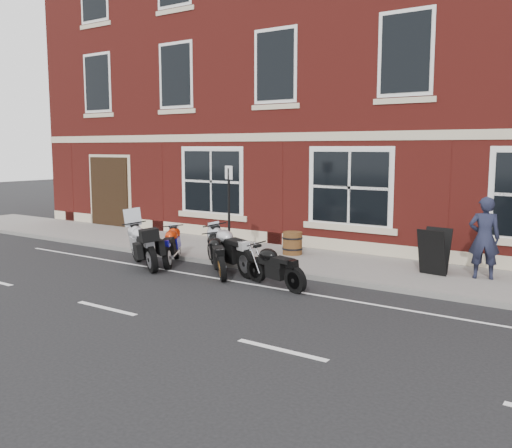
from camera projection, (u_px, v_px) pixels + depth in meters
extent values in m
plane|color=black|center=(206.00, 279.00, 13.45)|extent=(80.00, 80.00, 0.00)
cube|color=slate|center=(275.00, 257.00, 15.88)|extent=(30.00, 3.00, 0.12)
cube|color=slate|center=(242.00, 266.00, 14.59)|extent=(30.00, 0.16, 0.12)
cube|color=maroon|center=(386.00, 69.00, 21.18)|extent=(24.00, 12.00, 12.00)
cylinder|color=black|center=(138.00, 249.00, 15.48)|extent=(0.66, 0.46, 0.69)
cylinder|color=black|center=(153.00, 259.00, 14.09)|extent=(0.66, 0.46, 0.69)
cube|color=black|center=(144.00, 240.00, 14.79)|extent=(0.87, 0.65, 0.24)
ellipsoid|color=#A6A6AA|center=(143.00, 234.00, 14.91)|extent=(0.71, 0.63, 0.34)
cube|color=black|center=(148.00, 239.00, 14.39)|extent=(0.65, 0.54, 0.11)
cube|color=silver|center=(137.00, 217.00, 15.35)|extent=(0.26, 0.41, 0.48)
cylinder|color=black|center=(178.00, 248.00, 15.82)|extent=(0.43, 0.57, 0.61)
cylinder|color=black|center=(168.00, 258.00, 14.46)|extent=(0.43, 0.57, 0.61)
cube|color=black|center=(173.00, 241.00, 15.14)|extent=(0.60, 0.76, 0.21)
ellipsoid|color=#B32707|center=(174.00, 236.00, 15.27)|extent=(0.57, 0.63, 0.30)
cube|color=black|center=(171.00, 240.00, 14.76)|extent=(0.49, 0.57, 0.09)
cylinder|color=black|center=(217.00, 257.00, 14.53)|extent=(0.52, 0.52, 0.61)
cylinder|color=black|center=(223.00, 269.00, 13.18)|extent=(0.52, 0.52, 0.61)
cube|color=black|center=(220.00, 249.00, 13.86)|extent=(0.70, 0.70, 0.21)
ellipsoid|color=black|center=(219.00, 244.00, 13.98)|extent=(0.62, 0.62, 0.31)
cube|color=black|center=(221.00, 249.00, 13.48)|extent=(0.55, 0.55, 0.10)
cylinder|color=black|center=(217.00, 253.00, 14.90)|extent=(0.71, 0.42, 0.71)
cylinder|color=black|center=(248.00, 263.00, 13.53)|extent=(0.71, 0.42, 0.71)
cube|color=black|center=(231.00, 243.00, 14.21)|extent=(0.92, 0.61, 0.24)
ellipsoid|color=#9D9DA2|center=(228.00, 236.00, 14.33)|extent=(0.73, 0.62, 0.36)
cube|color=black|center=(239.00, 242.00, 13.82)|extent=(0.67, 0.51, 0.11)
cylinder|color=black|center=(257.00, 269.00, 13.16)|extent=(0.60, 0.28, 0.59)
cylinder|color=black|center=(296.00, 280.00, 12.13)|extent=(0.60, 0.28, 0.59)
cube|color=black|center=(275.00, 260.00, 12.64)|extent=(0.76, 0.42, 0.20)
ellipsoid|color=black|center=(271.00, 254.00, 12.73)|extent=(0.58, 0.46, 0.29)
cube|color=black|center=(286.00, 259.00, 12.34)|extent=(0.55, 0.37, 0.09)
imported|color=#1B1E32|center=(484.00, 238.00, 12.87)|extent=(0.79, 0.64, 1.88)
cylinder|color=#442A12|center=(292.00, 243.00, 15.90)|extent=(0.54, 0.54, 0.63)
cylinder|color=black|center=(292.00, 248.00, 15.92)|extent=(0.57, 0.57, 0.05)
cylinder|color=black|center=(292.00, 238.00, 15.88)|extent=(0.57, 0.57, 0.05)
cylinder|color=black|center=(229.00, 214.00, 15.02)|extent=(0.07, 0.07, 2.43)
cube|color=silver|center=(229.00, 173.00, 14.87)|extent=(0.34, 0.15, 0.35)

